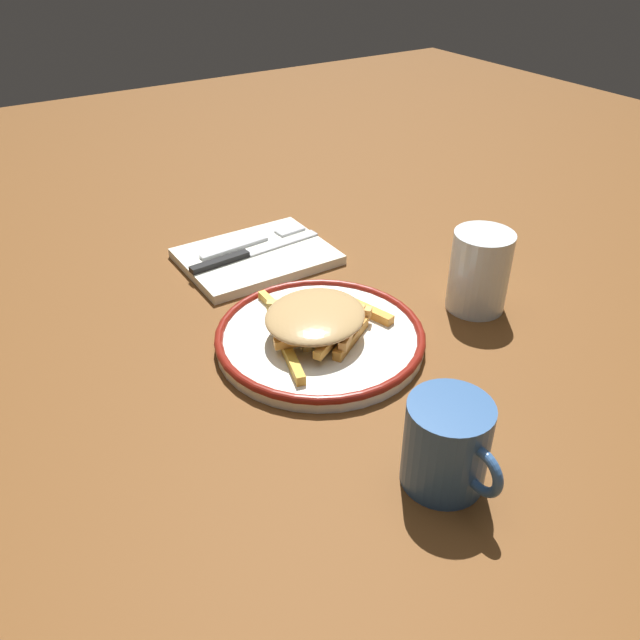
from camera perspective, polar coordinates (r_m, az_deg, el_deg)
ground_plane at (r=0.76m, az=0.00°, el=-2.20°), size 2.60×2.60×0.00m
plate at (r=0.76m, az=0.00°, el=-1.54°), size 0.25×0.25×0.02m
fries_heap at (r=0.74m, az=-0.26°, el=0.13°), size 0.19×0.18×0.04m
napkin at (r=0.94m, az=-5.68°, el=5.66°), size 0.16×0.21×0.01m
fork at (r=0.97m, az=-5.87°, el=6.99°), size 0.03×0.18×0.00m
knife at (r=0.93m, az=-6.70°, el=5.86°), size 0.03×0.21×0.01m
water_glass at (r=0.83m, az=14.03°, el=4.25°), size 0.08×0.08×0.10m
coffee_mug at (r=0.58m, az=11.29°, el=-10.88°), size 0.10×0.08×0.09m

